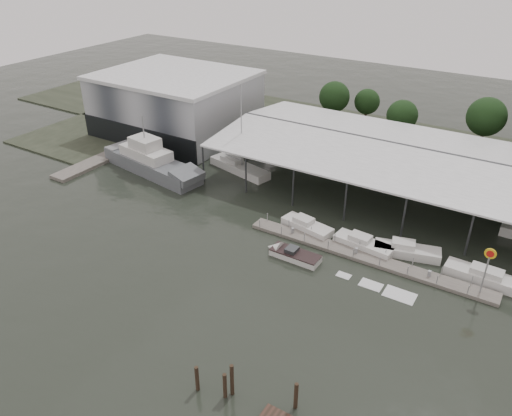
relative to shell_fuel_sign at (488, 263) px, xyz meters
The scene contains 16 objects.
ground 29.06m from the shell_fuel_sign, 159.69° to the right, with size 200.00×200.00×0.00m, color black.
land_strip_far 42.05m from the shell_fuel_sign, 130.15° to the left, with size 140.00×30.00×0.30m.
land_strip_west 70.03m from the shell_fuel_sign, 163.37° to the left, with size 20.00×40.00×0.30m.
storage_warehouse 58.52m from the shell_fuel_sign, 160.06° to the left, with size 24.50×20.50×10.50m.
covered_boat_shed 20.71m from the shell_fuel_sign, 119.05° to the left, with size 58.24×24.00×6.96m.
trawler_dock 57.26m from the shell_fuel_sign, behind, with size 3.00×18.00×0.50m.
floating_dock 12.57m from the shell_fuel_sign, behind, with size 28.00×2.00×1.40m.
shell_fuel_sign is the anchor object (origin of this frame).
grey_trawler 47.44m from the shell_fuel_sign, behind, with size 18.80×7.12×8.84m.
white_sailboat 38.45m from the shell_fuel_sign, 162.12° to the left, with size 10.89×4.98×13.53m.
speedboat_underway 19.76m from the shell_fuel_sign, 168.11° to the right, with size 17.30×2.50×2.00m.
moored_cruiser_0 20.48m from the shell_fuel_sign, behind, with size 6.71×3.35×1.70m.
moored_cruiser_1 13.43m from the shell_fuel_sign, behind, with size 6.97×2.84×1.70m.
moored_cruiser_2 9.51m from the shell_fuel_sign, 159.31° to the left, with size 7.49×3.95×1.70m.
moored_cruiser_3 4.22m from the shell_fuel_sign, 79.98° to the left, with size 9.09×2.60×1.70m.
mooring_pilings 28.70m from the shell_fuel_sign, 117.56° to the right, with size 7.65×8.93×3.68m.
Camera 1 is at (28.81, -34.79, 31.68)m, focal length 35.00 mm.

